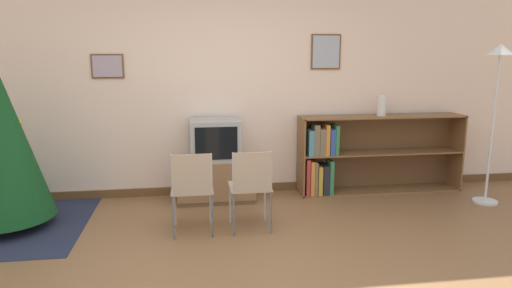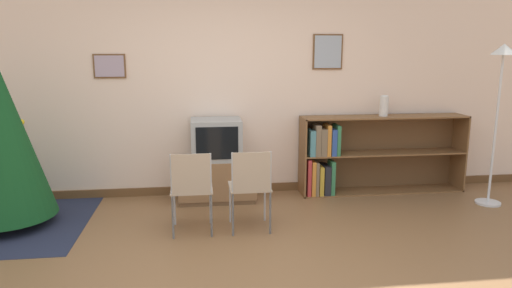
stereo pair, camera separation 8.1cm
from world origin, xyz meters
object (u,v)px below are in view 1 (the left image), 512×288
at_px(folding_chair_right, 251,185).
at_px(folding_chair_left, 192,188).
at_px(tv_console, 216,179).
at_px(vase, 382,105).
at_px(standing_lamp, 497,83).
at_px(television, 215,139).
at_px(bookshelf, 353,155).

bearing_deg(folding_chair_right, folding_chair_left, 180.00).
distance_m(tv_console, folding_chair_left, 1.08).
height_order(tv_console, vase, vase).
bearing_deg(folding_chair_right, standing_lamp, 9.33).
bearing_deg(folding_chair_left, standing_lamp, 7.80).
bearing_deg(folding_chair_right, vase, 31.60).
height_order(television, folding_chair_left, television).
height_order(television, vase, vase).
xyz_separation_m(tv_console, folding_chair_right, (0.28, -1.02, 0.22)).
distance_m(bookshelf, standing_lamp, 1.80).
bearing_deg(folding_chair_left, folding_chair_right, 0.00).
distance_m(television, vase, 2.08).
bearing_deg(folding_chair_right, bookshelf, 37.49).
xyz_separation_m(television, bookshelf, (1.72, 0.09, -0.27)).
relative_size(vase, standing_lamp, 0.14).
bearing_deg(folding_chair_right, television, 105.50).
distance_m(folding_chair_left, bookshelf, 2.29).
xyz_separation_m(folding_chair_left, vase, (2.33, 1.09, 0.62)).
relative_size(folding_chair_right, standing_lamp, 0.45).
height_order(folding_chair_left, bookshelf, bookshelf).
distance_m(folding_chair_left, vase, 2.65).
relative_size(folding_chair_left, standing_lamp, 0.45).
height_order(television, folding_chair_right, television).
relative_size(television, vase, 2.27).
distance_m(folding_chair_right, standing_lamp, 3.02).
relative_size(tv_console, standing_lamp, 0.49).
height_order(television, standing_lamp, standing_lamp).
height_order(folding_chair_right, bookshelf, bookshelf).
xyz_separation_m(bookshelf, standing_lamp, (1.40, -0.64, 0.93)).
height_order(folding_chair_left, folding_chair_right, same).
bearing_deg(television, folding_chair_left, -105.50).
height_order(folding_chair_right, standing_lamp, standing_lamp).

